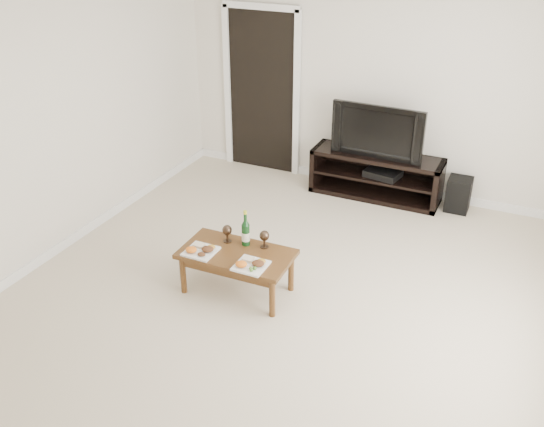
{
  "coord_description": "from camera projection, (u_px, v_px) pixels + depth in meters",
  "views": [
    {
      "loc": [
        1.76,
        -4.07,
        3.28
      ],
      "look_at": [
        -0.3,
        0.35,
        0.7
      ],
      "focal_mm": 40.0,
      "sensor_mm": 36.0,
      "label": 1
    }
  ],
  "objects": [
    {
      "name": "plate_right",
      "position": [
        251.0,
        263.0,
        5.23
      ],
      "size": [
        0.27,
        0.27,
        0.07
      ],
      "primitive_type": "cube",
      "color": "white",
      "rests_on": "coffee_table"
    },
    {
      "name": "ceiling",
      "position": [
        289.0,
        1.0,
        4.23
      ],
      "size": [
        5.0,
        5.5,
        0.04
      ],
      "primitive_type": "cube",
      "color": "white",
      "rests_on": "back_wall"
    },
    {
      "name": "goblet_right",
      "position": [
        264.0,
        239.0,
        5.5
      ],
      "size": [
        0.09,
        0.09,
        0.17
      ],
      "primitive_type": null,
      "color": "#392A1F",
      "rests_on": "coffee_table"
    },
    {
      "name": "plate_left",
      "position": [
        201.0,
        249.0,
        5.44
      ],
      "size": [
        0.27,
        0.27,
        0.07
      ],
      "primitive_type": "cube",
      "color": "white",
      "rests_on": "coffee_table"
    },
    {
      "name": "goblet_left",
      "position": [
        227.0,
        233.0,
        5.59
      ],
      "size": [
        0.09,
        0.09,
        0.17
      ],
      "primitive_type": null,
      "color": "#392A1F",
      "rests_on": "coffee_table"
    },
    {
      "name": "doorway",
      "position": [
        262.0,
        93.0,
        7.75
      ],
      "size": [
        0.9,
        0.02,
        2.05
      ],
      "primitive_type": "cube",
      "color": "black",
      "rests_on": "ground"
    },
    {
      "name": "subwoofer",
      "position": [
        458.0,
        194.0,
        7.01
      ],
      "size": [
        0.27,
        0.27,
        0.4
      ],
      "primitive_type": "cube",
      "rotation": [
        0.0,
        0.0,
        0.01
      ],
      "color": "black",
      "rests_on": "ground"
    },
    {
      "name": "television",
      "position": [
        380.0,
        129.0,
        7.02
      ],
      "size": [
        1.09,
        0.18,
        0.63
      ],
      "primitive_type": "imported",
      "rotation": [
        0.0,
        0.0,
        -0.03
      ],
      "color": "black",
      "rests_on": "media_console"
    },
    {
      "name": "media_console",
      "position": [
        376.0,
        176.0,
        7.29
      ],
      "size": [
        1.56,
        0.45,
        0.55
      ],
      "primitive_type": "cube",
      "color": "black",
      "rests_on": "ground"
    },
    {
      "name": "back_wall",
      "position": [
        382.0,
        85.0,
        7.07
      ],
      "size": [
        5.0,
        0.04,
        2.6
      ],
      "primitive_type": "cube",
      "color": "silver",
      "rests_on": "ground"
    },
    {
      "name": "wine_bottle",
      "position": [
        246.0,
        228.0,
        5.5
      ],
      "size": [
        0.07,
        0.07,
        0.35
      ],
      "primitive_type": "cylinder",
      "color": "#0E3513",
      "rests_on": "coffee_table"
    },
    {
      "name": "coffee_table",
      "position": [
        237.0,
        272.0,
        5.56
      ],
      "size": [
        1.03,
        0.58,
        0.42
      ],
      "primitive_type": "cube",
      "rotation": [
        0.0,
        0.0,
        0.02
      ],
      "color": "brown",
      "rests_on": "ground"
    },
    {
      "name": "floor",
      "position": [
        285.0,
        305.0,
        5.45
      ],
      "size": [
        5.5,
        5.5,
        0.0
      ],
      "primitive_type": "plane",
      "color": "beige",
      "rests_on": "ground"
    },
    {
      "name": "av_receiver",
      "position": [
        383.0,
        173.0,
        7.23
      ],
      "size": [
        0.45,
        0.36,
        0.08
      ],
      "primitive_type": "cube",
      "rotation": [
        0.0,
        0.0,
        -0.17
      ],
      "color": "black",
      "rests_on": "media_console"
    }
  ]
}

